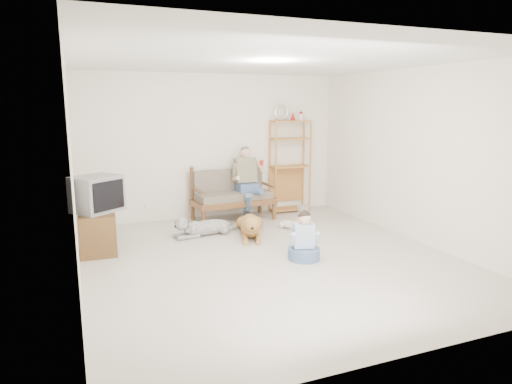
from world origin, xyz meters
name	(u,v)px	position (x,y,z in m)	size (l,w,h in m)	color
floor	(271,259)	(0.00, 0.00, 0.00)	(5.50, 5.50, 0.00)	silver
ceiling	(272,60)	(0.00, 0.00, 2.70)	(5.50, 5.50, 0.00)	white
wall_back	(213,146)	(0.00, 2.75, 1.35)	(5.00, 5.00, 0.00)	white
wall_front	(410,205)	(0.00, -2.75, 1.35)	(5.00, 5.00, 0.00)	white
wall_left	(73,174)	(-2.50, 0.00, 1.35)	(5.50, 5.50, 0.00)	white
wall_right	(419,156)	(2.50, 0.00, 1.35)	(5.50, 5.50, 0.00)	white
loveseat	(232,194)	(0.24, 2.37, 0.49)	(1.54, 0.80, 0.95)	brown
man	(248,187)	(0.49, 2.17, 0.63)	(0.52, 0.74, 1.20)	slate
etagere	(290,165)	(1.53, 2.55, 0.94)	(0.81, 0.36, 2.14)	#BD833B
book_stack	(303,208)	(1.78, 2.42, 0.06)	(0.20, 0.14, 0.13)	silver
tv_stand	(97,231)	(-2.23, 1.31, 0.30)	(0.54, 0.92, 0.60)	brown
crt_tv	(97,194)	(-2.20, 1.28, 0.86)	(0.81, 0.78, 0.52)	slate
wall_outlet	(149,206)	(-1.25, 2.73, 0.30)	(0.12, 0.02, 0.08)	white
golden_retriever	(251,225)	(0.16, 1.19, 0.17)	(0.64, 1.36, 0.43)	#A17238
shaggy_dog	(202,227)	(-0.59, 1.49, 0.14)	(1.21, 0.40, 0.36)	silver
terrier	(292,224)	(0.97, 1.29, 0.09)	(0.32, 0.52, 0.21)	silver
child	(304,242)	(0.43, -0.17, 0.25)	(0.44, 0.44, 0.70)	slate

